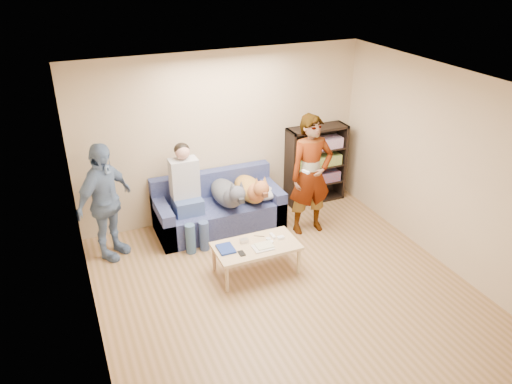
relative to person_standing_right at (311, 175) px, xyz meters
name	(u,v)px	position (x,y,z in m)	size (l,w,h in m)	color
ground	(294,302)	(-0.98, -1.47, -0.91)	(5.00, 5.00, 0.00)	olive
ceiling	(303,93)	(-0.98, -1.47, 1.69)	(5.00, 5.00, 0.00)	white
wall_back	(223,137)	(-0.98, 1.03, 0.39)	(4.50, 4.50, 0.00)	tan
wall_front	(464,365)	(-0.98, -3.97, 0.39)	(4.50, 4.50, 0.00)	tan
wall_left	(87,252)	(-3.23, -1.47, 0.39)	(5.00, 5.00, 0.00)	tan
wall_right	(456,175)	(1.27, -1.47, 0.39)	(5.00, 5.00, 0.00)	tan
blanket	(263,193)	(-0.55, 0.47, -0.40)	(0.48, 0.40, 0.16)	#B9B9BE
person_standing_right	(311,175)	(0.00, 0.00, 0.00)	(0.66, 0.44, 1.82)	gray
person_standing_left	(105,202)	(-2.87, 0.45, -0.08)	(0.98, 0.41, 1.66)	#698BA8
held_controller	(306,172)	(-0.20, -0.20, 0.17)	(0.04, 0.12, 0.03)	silver
notebook_blue	(226,249)	(-1.57, -0.66, -0.48)	(0.20, 0.26, 0.03)	navy
papers	(263,247)	(-1.12, -0.81, -0.48)	(0.26, 0.20, 0.01)	silver
magazine	(264,245)	(-1.09, -0.79, -0.47)	(0.22, 0.17, 0.01)	beige
camera_silver	(244,241)	(-1.29, -0.59, -0.47)	(0.11, 0.06, 0.05)	#BBBBC0
controller_a	(273,236)	(-0.89, -0.61, -0.48)	(0.04, 0.13, 0.03)	white
controller_b	(281,237)	(-0.81, -0.69, -0.48)	(0.09, 0.06, 0.03)	white
headphone_cup_a	(271,242)	(-0.97, -0.73, -0.48)	(0.07, 0.07, 0.02)	white
headphone_cup_b	(268,239)	(-0.97, -0.65, -0.48)	(0.07, 0.07, 0.02)	silver
pen_orange	(260,251)	(-1.19, -0.87, -0.49)	(0.01, 0.01, 0.14)	orange
pen_black	(259,236)	(-1.05, -0.53, -0.49)	(0.01, 0.01, 0.14)	black
wallet	(242,253)	(-1.42, -0.83, -0.48)	(0.07, 0.12, 0.01)	black
sofa	(218,210)	(-1.23, 0.62, -0.63)	(1.90, 0.85, 0.82)	#515B93
person_seated	(187,190)	(-1.73, 0.50, -0.14)	(0.40, 0.73, 1.47)	#435B94
dog_gray	(228,194)	(-1.13, 0.45, -0.29)	(0.38, 1.24, 0.56)	#53585F
dog_tan	(252,189)	(-0.75, 0.45, -0.29)	(0.38, 1.15, 0.55)	#C78D3C
coffee_table	(256,248)	(-1.17, -0.71, -0.54)	(1.10, 0.60, 0.42)	#DABA86
bookshelf	(315,163)	(0.57, 0.86, -0.23)	(1.00, 0.34, 1.30)	black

